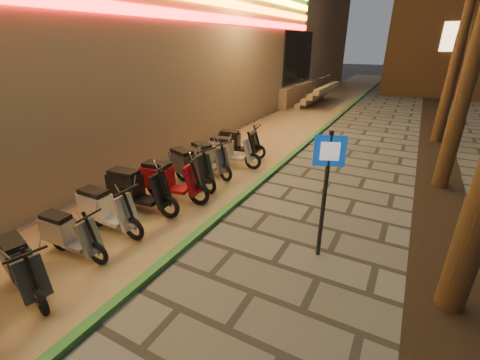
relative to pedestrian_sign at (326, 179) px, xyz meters
The scene contains 14 objects.
ground 3.17m from the pedestrian_sign, 122.41° to the right, with size 120.00×120.00×0.00m, color #474442.
parking_strip 8.83m from the pedestrian_sign, 117.98° to the left, with size 3.40×60.00×0.01m, color #8C7251.
green_curb 8.17m from the pedestrian_sign, 107.21° to the left, with size 0.18×60.00×0.10m, color #27682C.
planting_strip 3.75m from the pedestrian_sign, 51.55° to the left, with size 1.20×40.00×0.02m, color black.
pedestrian_sign is the anchor object (origin of this frame).
scooter_4 5.15m from the pedestrian_sign, 140.94° to the right, with size 1.56×0.77×1.10m.
scooter_5 4.81m from the pedestrian_sign, 151.75° to the right, with size 1.49×0.52×1.05m.
scooter_6 4.53m from the pedestrian_sign, 162.91° to the right, with size 1.65×0.58×1.17m.
scooter_7 4.39m from the pedestrian_sign, behind, with size 1.86×0.69×1.30m.
scooter_8 4.15m from the pedestrian_sign, behind, with size 1.81×0.75×1.27m.
scooter_9 4.49m from the pedestrian_sign, 160.15° to the left, with size 1.77×0.91×1.26m.
scooter_10 4.85m from the pedestrian_sign, 149.68° to the left, with size 1.66×0.87×1.18m.
scooter_11 5.16m from the pedestrian_sign, 139.65° to the left, with size 1.73×0.69×1.21m.
scooter_12 5.94m from the pedestrian_sign, 134.27° to the left, with size 1.68×0.72×1.18m.
Camera 1 is at (2.57, -2.81, 3.73)m, focal length 24.00 mm.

